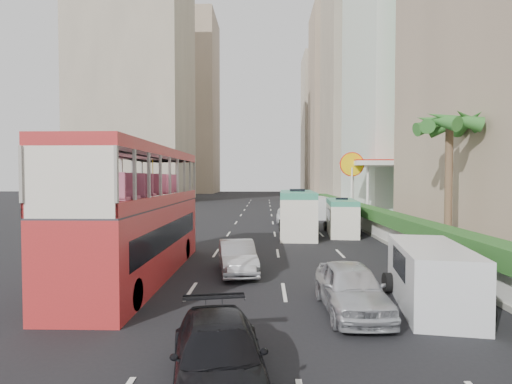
{
  "coord_description": "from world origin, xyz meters",
  "views": [
    {
      "loc": [
        -1.03,
        -15.45,
        3.88
      ],
      "look_at": [
        -1.5,
        4.0,
        3.2
      ],
      "focal_mm": 28.0,
      "sensor_mm": 36.0,
      "label": 1
    }
  ],
  "objects_px": {
    "car_silver_lane_a": "(237,273)",
    "minibus_far": "(341,217)",
    "minibus_near": "(297,213)",
    "double_decker_bus": "(139,213)",
    "panel_van_near": "(431,276)",
    "shell_station": "(381,190)",
    "palm_tree": "(448,188)",
    "panel_van_far": "(316,207)",
    "car_silver_lane_b": "(351,312)",
    "van_asset": "(291,222)"
  },
  "relations": [
    {
      "from": "car_silver_lane_b",
      "to": "minibus_near",
      "type": "xyz_separation_m",
      "value": [
        -0.33,
        15.45,
        1.49
      ]
    },
    {
      "from": "palm_tree",
      "to": "shell_station",
      "type": "relative_size",
      "value": 0.8
    },
    {
      "from": "car_silver_lane_b",
      "to": "minibus_near",
      "type": "bearing_deg",
      "value": 89.48
    },
    {
      "from": "van_asset",
      "to": "panel_van_near",
      "type": "height_order",
      "value": "panel_van_near"
    },
    {
      "from": "double_decker_bus",
      "to": "minibus_near",
      "type": "xyz_separation_m",
      "value": [
        7.1,
        11.47,
        -1.04
      ]
    },
    {
      "from": "car_silver_lane_b",
      "to": "van_asset",
      "type": "distance_m",
      "value": 23.46
    },
    {
      "from": "panel_van_far",
      "to": "palm_tree",
      "type": "relative_size",
      "value": 0.8
    },
    {
      "from": "van_asset",
      "to": "minibus_near",
      "type": "bearing_deg",
      "value": -87.54
    },
    {
      "from": "double_decker_bus",
      "to": "minibus_far",
      "type": "relative_size",
      "value": 2.03
    },
    {
      "from": "car_silver_lane_b",
      "to": "panel_van_far",
      "type": "height_order",
      "value": "panel_van_far"
    },
    {
      "from": "panel_van_near",
      "to": "shell_station",
      "type": "relative_size",
      "value": 0.58
    },
    {
      "from": "van_asset",
      "to": "panel_van_near",
      "type": "relative_size",
      "value": 1.11
    },
    {
      "from": "double_decker_bus",
      "to": "shell_station",
      "type": "height_order",
      "value": "shell_station"
    },
    {
      "from": "double_decker_bus",
      "to": "car_silver_lane_a",
      "type": "distance_m",
      "value": 4.63
    },
    {
      "from": "car_silver_lane_a",
      "to": "panel_van_near",
      "type": "xyz_separation_m",
      "value": [
        6.14,
        -4.17,
        0.93
      ]
    },
    {
      "from": "panel_van_far",
      "to": "panel_van_near",
      "type": "bearing_deg",
      "value": -92.68
    },
    {
      "from": "van_asset",
      "to": "minibus_far",
      "type": "height_order",
      "value": "minibus_far"
    },
    {
      "from": "palm_tree",
      "to": "shell_station",
      "type": "xyz_separation_m",
      "value": [
        2.2,
        19.0,
        -0.63
      ]
    },
    {
      "from": "car_silver_lane_a",
      "to": "minibus_far",
      "type": "height_order",
      "value": "minibus_far"
    },
    {
      "from": "palm_tree",
      "to": "shell_station",
      "type": "height_order",
      "value": "palm_tree"
    },
    {
      "from": "minibus_near",
      "to": "double_decker_bus",
      "type": "bearing_deg",
      "value": -119.24
    },
    {
      "from": "panel_van_far",
      "to": "minibus_near",
      "type": "bearing_deg",
      "value": -105.79
    },
    {
      "from": "van_asset",
      "to": "panel_van_near",
      "type": "bearing_deg",
      "value": -80.16
    },
    {
      "from": "car_silver_lane_a",
      "to": "shell_station",
      "type": "xyz_separation_m",
      "value": [
        12.19,
        22.25,
        2.75
      ]
    },
    {
      "from": "minibus_far",
      "to": "shell_station",
      "type": "height_order",
      "value": "shell_station"
    },
    {
      "from": "car_silver_lane_a",
      "to": "palm_tree",
      "type": "height_order",
      "value": "palm_tree"
    },
    {
      "from": "van_asset",
      "to": "minibus_far",
      "type": "bearing_deg",
      "value": -64.48
    },
    {
      "from": "minibus_far",
      "to": "minibus_near",
      "type": "bearing_deg",
      "value": -162.13
    },
    {
      "from": "double_decker_bus",
      "to": "minibus_near",
      "type": "distance_m",
      "value": 13.53
    },
    {
      "from": "car_silver_lane_a",
      "to": "car_silver_lane_b",
      "type": "height_order",
      "value": "car_silver_lane_b"
    },
    {
      "from": "minibus_near",
      "to": "panel_van_far",
      "type": "height_order",
      "value": "minibus_near"
    },
    {
      "from": "double_decker_bus",
      "to": "van_asset",
      "type": "xyz_separation_m",
      "value": [
        7.17,
        19.48,
        -2.53
      ]
    },
    {
      "from": "minibus_near",
      "to": "shell_station",
      "type": "height_order",
      "value": "shell_station"
    },
    {
      "from": "car_silver_lane_a",
      "to": "panel_van_far",
      "type": "relative_size",
      "value": 0.77
    },
    {
      "from": "panel_van_near",
      "to": "car_silver_lane_b",
      "type": "bearing_deg",
      "value": -158.13
    },
    {
      "from": "car_silver_lane_b",
      "to": "panel_van_near",
      "type": "bearing_deg",
      "value": 10.78
    },
    {
      "from": "palm_tree",
      "to": "panel_van_far",
      "type": "bearing_deg",
      "value": 101.24
    },
    {
      "from": "minibus_near",
      "to": "palm_tree",
      "type": "distance_m",
      "value": 10.21
    },
    {
      "from": "car_silver_lane_a",
      "to": "minibus_far",
      "type": "distance_m",
      "value": 13.14
    },
    {
      "from": "panel_van_near",
      "to": "minibus_near",
      "type": "bearing_deg",
      "value": 110.15
    },
    {
      "from": "double_decker_bus",
      "to": "shell_station",
      "type": "bearing_deg",
      "value": 55.18
    },
    {
      "from": "car_silver_lane_b",
      "to": "panel_van_far",
      "type": "distance_m",
      "value": 27.7
    },
    {
      "from": "car_silver_lane_a",
      "to": "double_decker_bus",
      "type": "bearing_deg",
      "value": -178.06
    },
    {
      "from": "minibus_near",
      "to": "minibus_far",
      "type": "xyz_separation_m",
      "value": [
        3.11,
        0.69,
        -0.29
      ]
    },
    {
      "from": "car_silver_lane_a",
      "to": "van_asset",
      "type": "distance_m",
      "value": 19.03
    },
    {
      "from": "panel_van_near",
      "to": "shell_station",
      "type": "bearing_deg",
      "value": 86.43
    },
    {
      "from": "shell_station",
      "to": "minibus_near",
      "type": "bearing_deg",
      "value": -127.67
    },
    {
      "from": "minibus_far",
      "to": "double_decker_bus",
      "type": "bearing_deg",
      "value": -124.62
    },
    {
      "from": "panel_van_near",
      "to": "shell_station",
      "type": "height_order",
      "value": "shell_station"
    },
    {
      "from": "double_decker_bus",
      "to": "panel_van_near",
      "type": "bearing_deg",
      "value": -18.97
    }
  ]
}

